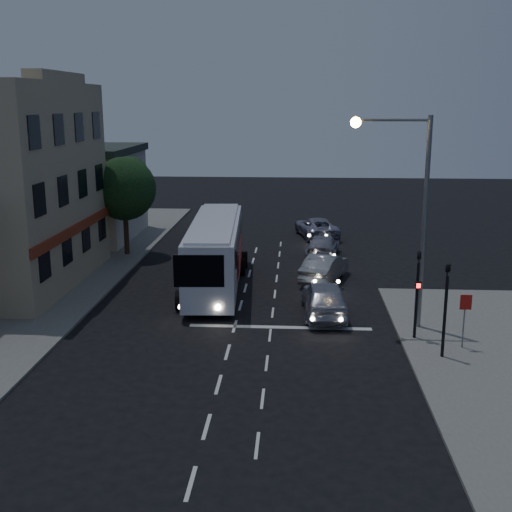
# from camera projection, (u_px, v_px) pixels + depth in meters

# --- Properties ---
(ground) EXTENTS (120.00, 120.00, 0.00)m
(ground) POSITION_uv_depth(u_px,v_px,m) (230.00, 343.00, 26.30)
(ground) COLOR black
(sidewalk_far) EXTENTS (12.00, 50.00, 0.12)m
(sidewalk_far) POSITION_uv_depth(u_px,v_px,m) (7.00, 283.00, 34.84)
(sidewalk_far) COLOR slate
(sidewalk_far) RESTS_ON ground
(road_markings) EXTENTS (8.00, 30.55, 0.01)m
(road_markings) POSITION_uv_depth(u_px,v_px,m) (265.00, 317.00, 29.43)
(road_markings) COLOR silver
(road_markings) RESTS_ON ground
(tour_bus) EXTENTS (3.10, 11.83, 3.60)m
(tour_bus) POSITION_uv_depth(u_px,v_px,m) (215.00, 251.00, 33.95)
(tour_bus) COLOR silver
(tour_bus) RESTS_ON ground
(car_suv) EXTENTS (2.16, 4.92, 1.65)m
(car_suv) POSITION_uv_depth(u_px,v_px,m) (324.00, 298.00, 29.55)
(car_suv) COLOR #ACAEBD
(car_suv) RESTS_ON ground
(car_sedan_a) EXTENTS (3.00, 4.83, 1.50)m
(car_sedan_a) POSITION_uv_depth(u_px,v_px,m) (325.00, 268.00, 35.30)
(car_sedan_a) COLOR #A1A1A1
(car_sedan_a) RESTS_ON ground
(car_sedan_b) EXTENTS (2.49, 4.90, 1.36)m
(car_sedan_b) POSITION_uv_depth(u_px,v_px,m) (323.00, 246.00, 40.94)
(car_sedan_b) COLOR #9D9DAA
(car_sedan_b) RESTS_ON ground
(car_sedan_c) EXTENTS (3.47, 5.57, 1.44)m
(car_sedan_c) POSITION_uv_depth(u_px,v_px,m) (316.00, 227.00, 46.86)
(car_sedan_c) COLOR #9D9AB1
(car_sedan_c) RESTS_ON ground
(traffic_signal_main) EXTENTS (0.25, 0.35, 4.10)m
(traffic_signal_main) POSITION_uv_depth(u_px,v_px,m) (418.00, 284.00, 26.03)
(traffic_signal_main) COLOR black
(traffic_signal_main) RESTS_ON sidewalk_near
(traffic_signal_side) EXTENTS (0.18, 0.15, 4.10)m
(traffic_signal_side) POSITION_uv_depth(u_px,v_px,m) (446.00, 299.00, 24.06)
(traffic_signal_side) COLOR black
(traffic_signal_side) RESTS_ON sidewalk_near
(regulatory_sign) EXTENTS (0.45, 0.12, 2.20)m
(regulatory_sign) POSITION_uv_depth(u_px,v_px,m) (465.00, 312.00, 25.13)
(regulatory_sign) COLOR slate
(regulatory_sign) RESTS_ON sidewalk_near
(streetlight) EXTENTS (3.32, 0.44, 9.00)m
(streetlight) POSITION_uv_depth(u_px,v_px,m) (410.00, 198.00, 26.65)
(streetlight) COLOR slate
(streetlight) RESTS_ON sidewalk_near
(low_building_north) EXTENTS (9.40, 9.40, 6.50)m
(low_building_north) POSITION_uv_depth(u_px,v_px,m) (70.00, 192.00, 45.74)
(low_building_north) COLOR #B1AEAA
(low_building_north) RESTS_ON sidewalk_far
(street_tree) EXTENTS (4.00, 4.00, 6.20)m
(street_tree) POSITION_uv_depth(u_px,v_px,m) (124.00, 186.00, 40.33)
(street_tree) COLOR black
(street_tree) RESTS_ON sidewalk_far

